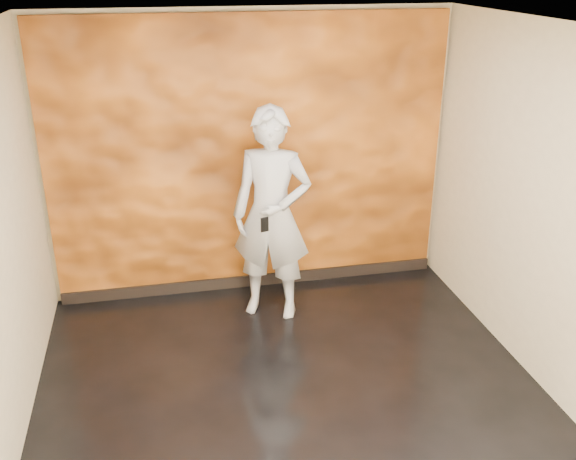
# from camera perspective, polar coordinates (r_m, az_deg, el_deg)

# --- Properties ---
(room) EXTENTS (4.02, 4.02, 2.81)m
(room) POSITION_cam_1_polar(r_m,az_deg,el_deg) (4.52, 0.52, -0.48)
(room) COLOR black
(room) RESTS_ON ground
(feature_wall) EXTENTS (3.90, 0.06, 2.75)m
(feature_wall) POSITION_cam_1_polar(r_m,az_deg,el_deg) (6.34, -3.34, 6.33)
(feature_wall) COLOR orange
(feature_wall) RESTS_ON ground
(baseboard) EXTENTS (3.90, 0.04, 0.12)m
(baseboard) POSITION_cam_1_polar(r_m,az_deg,el_deg) (6.80, -3.03, -4.47)
(baseboard) COLOR black
(baseboard) RESTS_ON ground
(man) EXTENTS (0.87, 0.74, 2.02)m
(man) POSITION_cam_1_polar(r_m,az_deg,el_deg) (5.92, -1.44, 1.34)
(man) COLOR #A5A9B6
(man) RESTS_ON ground
(phone) EXTENTS (0.07, 0.03, 0.13)m
(phone) POSITION_cam_1_polar(r_m,az_deg,el_deg) (5.63, -2.09, 0.49)
(phone) COLOR black
(phone) RESTS_ON man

